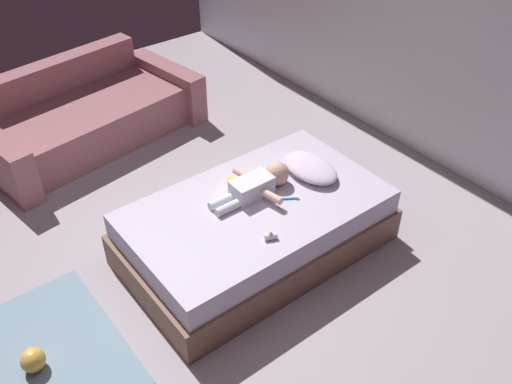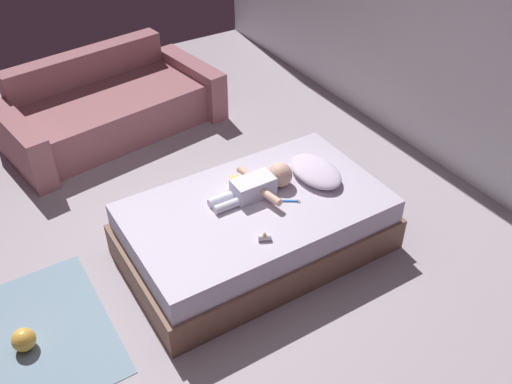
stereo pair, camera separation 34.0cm
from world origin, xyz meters
name	(u,v)px [view 2 (the right image)]	position (x,y,z in m)	size (l,w,h in m)	color
ground_plane	(157,301)	(0.00, 0.00, 0.00)	(8.00, 8.00, 0.00)	#A599A4
wall_behind_bed	(495,27)	(0.00, 3.00, 1.37)	(8.00, 0.12, 2.73)	silver
bed	(256,227)	(-0.08, 0.87, 0.23)	(1.15, 1.96, 0.47)	brown
pillow	(316,171)	(-0.11, 1.42, 0.52)	(0.50, 0.32, 0.10)	silver
baby	(261,184)	(-0.17, 0.97, 0.54)	(0.52, 0.67, 0.19)	white
toothbrush	(292,201)	(0.05, 1.10, 0.47)	(0.08, 0.11, 0.02)	#2F80E3
couch	(108,107)	(-2.39, 0.55, 0.25)	(1.37, 2.21, 0.71)	#9B6268
rug	(30,339)	(-0.13, -0.84, 0.00)	(1.21, 1.01, 0.01)	#7794A7
toy_ball	(24,340)	(-0.08, -0.88, 0.08)	(0.15, 0.15, 0.15)	gold
toy_block	(235,181)	(-0.36, 0.85, 0.50)	(0.08, 0.08, 0.06)	yellow
baby_bottle	(264,237)	(0.29, 0.71, 0.49)	(0.08, 0.10, 0.07)	white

